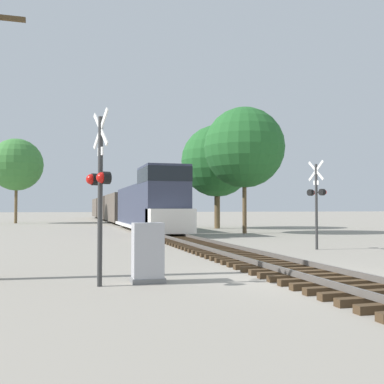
{
  "coord_description": "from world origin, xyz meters",
  "views": [
    {
      "loc": [
        -6.27,
        -10.83,
        1.89
      ],
      "look_at": [
        -0.61,
        9.33,
        2.63
      ],
      "focal_mm": 42.0,
      "sensor_mm": 36.0,
      "label": 1
    }
  ],
  "objects_px": {
    "crossing_signal_near": "(99,185)",
    "tree_mid_background": "(217,161)",
    "tree_deep_background": "(16,165)",
    "tree_far_right": "(244,148)",
    "freight_train": "(118,208)",
    "relay_cabinet": "(148,253)",
    "crossing_signal_far": "(317,197)"
  },
  "relations": [
    {
      "from": "freight_train",
      "to": "relay_cabinet",
      "type": "distance_m",
      "value": 45.74
    },
    {
      "from": "crossing_signal_near",
      "to": "tree_deep_background",
      "type": "xyz_separation_m",
      "value": [
        -6.74,
        47.97,
        4.78
      ]
    },
    {
      "from": "crossing_signal_near",
      "to": "tree_mid_background",
      "type": "distance_m",
      "value": 31.19
    },
    {
      "from": "crossing_signal_far",
      "to": "tree_mid_background",
      "type": "xyz_separation_m",
      "value": [
        2.44,
        21.15,
        3.83
      ]
    },
    {
      "from": "tree_far_right",
      "to": "tree_mid_background",
      "type": "height_order",
      "value": "tree_mid_background"
    },
    {
      "from": "freight_train",
      "to": "crossing_signal_far",
      "type": "distance_m",
      "value": 38.98
    },
    {
      "from": "crossing_signal_near",
      "to": "tree_far_right",
      "type": "distance_m",
      "value": 23.72
    },
    {
      "from": "freight_train",
      "to": "crossing_signal_far",
      "type": "xyz_separation_m",
      "value": [
        4.74,
        -38.68,
        0.46
      ]
    },
    {
      "from": "relay_cabinet",
      "to": "tree_far_right",
      "type": "distance_m",
      "value": 23.25
    },
    {
      "from": "tree_mid_background",
      "to": "tree_far_right",
      "type": "bearing_deg",
      "value": -94.54
    },
    {
      "from": "tree_far_right",
      "to": "tree_deep_background",
      "type": "xyz_separation_m",
      "value": [
        -18.77,
        27.91,
        0.82
      ]
    },
    {
      "from": "freight_train",
      "to": "relay_cabinet",
      "type": "xyz_separation_m",
      "value": [
        -4.26,
        -45.52,
        -1.19
      ]
    },
    {
      "from": "freight_train",
      "to": "tree_far_right",
      "type": "bearing_deg",
      "value": -75.77
    },
    {
      "from": "crossing_signal_near",
      "to": "tree_far_right",
      "type": "relative_size",
      "value": 0.45
    },
    {
      "from": "tree_mid_background",
      "to": "tree_deep_background",
      "type": "relative_size",
      "value": 0.91
    },
    {
      "from": "freight_train",
      "to": "tree_mid_background",
      "type": "bearing_deg",
      "value": -67.75
    },
    {
      "from": "crossing_signal_far",
      "to": "tree_deep_background",
      "type": "distance_m",
      "value": 44.52
    },
    {
      "from": "freight_train",
      "to": "tree_far_right",
      "type": "height_order",
      "value": "tree_far_right"
    },
    {
      "from": "crossing_signal_near",
      "to": "tree_deep_background",
      "type": "bearing_deg",
      "value": 170.93
    },
    {
      "from": "crossing_signal_near",
      "to": "crossing_signal_far",
      "type": "distance_m",
      "value": 12.46
    },
    {
      "from": "crossing_signal_far",
      "to": "tree_far_right",
      "type": "distance_m",
      "value": 13.68
    },
    {
      "from": "crossing_signal_near",
      "to": "tree_far_right",
      "type": "xyz_separation_m",
      "value": [
        12.03,
        20.06,
        3.96
      ]
    },
    {
      "from": "crossing_signal_far",
      "to": "tree_deep_background",
      "type": "relative_size",
      "value": 0.39
    },
    {
      "from": "tree_deep_background",
      "to": "crossing_signal_near",
      "type": "bearing_deg",
      "value": -82.0
    },
    {
      "from": "crossing_signal_near",
      "to": "tree_deep_background",
      "type": "distance_m",
      "value": 48.68
    },
    {
      "from": "freight_train",
      "to": "crossing_signal_far",
      "type": "height_order",
      "value": "freight_train"
    },
    {
      "from": "crossing_signal_near",
      "to": "tree_far_right",
      "type": "height_order",
      "value": "tree_far_right"
    },
    {
      "from": "crossing_signal_near",
      "to": "relay_cabinet",
      "type": "bearing_deg",
      "value": 84.94
    },
    {
      "from": "crossing_signal_near",
      "to": "tree_mid_background",
      "type": "bearing_deg",
      "value": 138.75
    },
    {
      "from": "crossing_signal_near",
      "to": "tree_deep_background",
      "type": "relative_size",
      "value": 0.41
    },
    {
      "from": "tree_deep_background",
      "to": "crossing_signal_far",
      "type": "bearing_deg",
      "value": -67.43
    },
    {
      "from": "tree_deep_background",
      "to": "tree_mid_background",
      "type": "bearing_deg",
      "value": -45.45
    }
  ]
}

